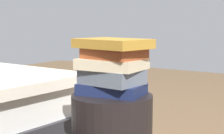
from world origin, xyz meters
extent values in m
cube|color=#19234C|center=(0.01, -0.01, 0.47)|extent=(0.29, 0.22, 0.05)
cube|color=slate|center=(0.00, 0.00, 0.53)|extent=(0.25, 0.20, 0.06)
cube|color=beige|center=(0.00, 0.00, 0.58)|extent=(0.27, 0.22, 0.05)
cube|color=#994723|center=(-0.01, 0.00, 0.63)|extent=(0.25, 0.21, 0.04)
cube|color=#B7842D|center=(-0.01, 0.01, 0.67)|extent=(0.33, 0.25, 0.04)
camera|label=1|loc=(-0.82, 1.20, 0.76)|focal=55.69mm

